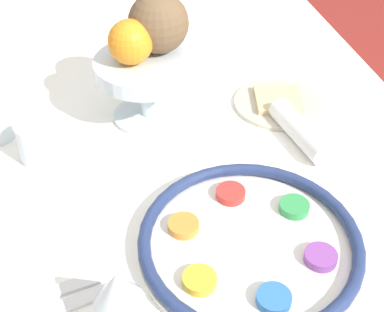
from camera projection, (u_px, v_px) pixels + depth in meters
name	position (u px, v px, depth m)	size (l,w,h in m)	color
dining_table	(189.00, 274.00, 1.23)	(1.59, 0.94, 0.73)	white
seder_plate	(250.00, 242.00, 0.80)	(0.34, 0.34, 0.03)	silver
wine_glass	(118.00, 292.00, 0.65)	(0.07, 0.07, 0.12)	silver
fruit_stand	(146.00, 74.00, 1.01)	(0.19, 0.19, 0.13)	silver
orange_fruit	(130.00, 42.00, 0.96)	(0.08, 0.08, 0.08)	orange
coconut	(158.00, 23.00, 0.98)	(0.11, 0.11, 0.11)	brown
bread_plate	(278.00, 102.00, 1.10)	(0.18, 0.18, 0.02)	beige
napkin_roll	(300.00, 131.00, 1.00)	(0.17, 0.07, 0.04)	white
cup_near	(35.00, 142.00, 0.95)	(0.06, 0.06, 0.08)	silver
cup_mid	(6.00, 16.00, 1.34)	(0.06, 0.06, 0.08)	silver
fork_left	(62.00, 308.00, 0.73)	(0.06, 0.19, 0.01)	silver
fork_right	(61.00, 290.00, 0.75)	(0.05, 0.19, 0.01)	silver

